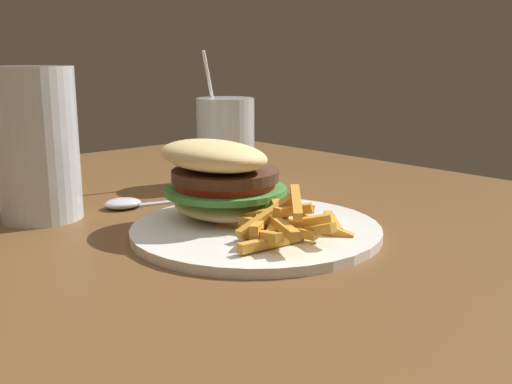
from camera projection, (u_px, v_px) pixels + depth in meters
meal_plate_near at (235, 198)px, 0.66m from camera, size 0.27×0.27×0.10m
beer_glass at (38, 148)px, 0.69m from camera, size 0.09×0.09×0.18m
juice_glass at (226, 145)px, 0.89m from camera, size 0.09×0.09×0.20m
spoon at (130, 203)px, 0.76m from camera, size 0.06×0.15×0.01m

